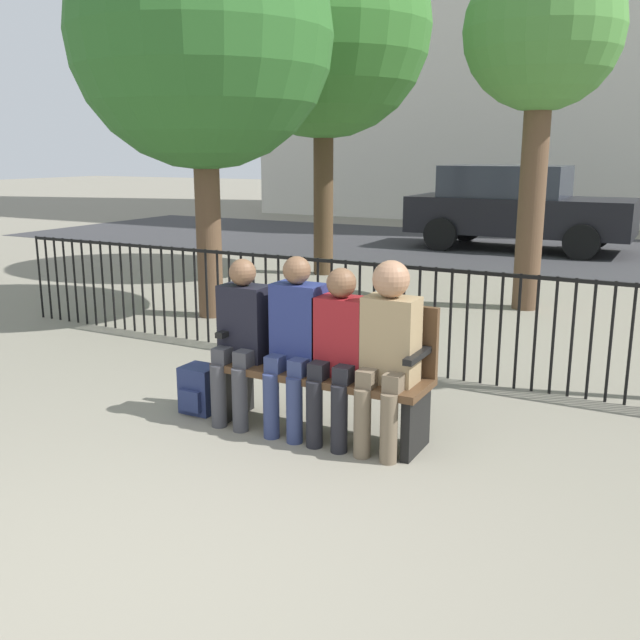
# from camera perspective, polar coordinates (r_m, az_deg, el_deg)

# --- Properties ---
(ground_plane) EXTENTS (80.00, 80.00, 0.00)m
(ground_plane) POSITION_cam_1_polar(r_m,az_deg,el_deg) (3.52, -16.60, -19.80)
(ground_plane) COLOR gray
(park_bench) EXTENTS (1.51, 0.45, 0.92)m
(park_bench) POSITION_cam_1_polar(r_m,az_deg,el_deg) (4.87, 0.43, -3.41)
(park_bench) COLOR #4C331E
(park_bench) RESTS_ON ground
(seated_person_0) EXTENTS (0.34, 0.39, 1.17)m
(seated_person_0) POSITION_cam_1_polar(r_m,az_deg,el_deg) (5.02, -6.30, -1.04)
(seated_person_0) COLOR #3D3D42
(seated_person_0) RESTS_ON ground
(seated_person_1) EXTENTS (0.34, 0.39, 1.22)m
(seated_person_1) POSITION_cam_1_polar(r_m,az_deg,el_deg) (4.79, -2.00, -1.37)
(seated_person_1) COLOR navy
(seated_person_1) RESTS_ON ground
(seated_person_2) EXTENTS (0.34, 0.39, 1.17)m
(seated_person_2) POSITION_cam_1_polar(r_m,az_deg,el_deg) (4.64, 1.52, -2.15)
(seated_person_2) COLOR black
(seated_person_2) RESTS_ON ground
(seated_person_3) EXTENTS (0.34, 0.39, 1.24)m
(seated_person_3) POSITION_cam_1_polar(r_m,az_deg,el_deg) (4.50, 5.46, -2.01)
(seated_person_3) COLOR brown
(seated_person_3) RESTS_ON ground
(backpack) EXTENTS (0.26, 0.26, 0.35)m
(backpack) POSITION_cam_1_polar(r_m,az_deg,el_deg) (5.37, -9.59, -5.50)
(backpack) COLOR navy
(backpack) RESTS_ON ground
(fence_railing) EXTENTS (9.01, 0.03, 0.95)m
(fence_railing) POSITION_cam_1_polar(r_m,az_deg,el_deg) (6.19, 6.74, 0.84)
(fence_railing) COLOR black
(fence_railing) RESTS_ON ground
(tree_0) EXTENTS (1.80, 1.80, 4.13)m
(tree_0) POSITION_cam_1_polar(r_m,az_deg,el_deg) (9.04, 17.40, 20.78)
(tree_0) COLOR brown
(tree_0) RESTS_ON ground
(tree_1) EXTENTS (3.18, 3.18, 5.24)m
(tree_1) POSITION_cam_1_polar(r_m,az_deg,el_deg) (11.26, 0.28, 22.26)
(tree_1) COLOR #4C3823
(tree_1) RESTS_ON ground
(tree_2) EXTENTS (2.86, 2.86, 4.54)m
(tree_2) POSITION_cam_1_polar(r_m,az_deg,el_deg) (8.36, -9.46, 21.48)
(tree_2) COLOR brown
(tree_2) RESTS_ON ground
(street_surface) EXTENTS (24.00, 6.00, 0.01)m
(street_surface) POSITION_cam_1_polar(r_m,az_deg,el_deg) (14.33, 19.10, 5.07)
(street_surface) COLOR #333335
(street_surface) RESTS_ON ground
(parked_car_0) EXTENTS (4.20, 1.94, 1.62)m
(parked_car_0) POSITION_cam_1_polar(r_m,az_deg,el_deg) (14.57, 15.37, 8.77)
(parked_car_0) COLOR black
(parked_car_0) RESTS_ON ground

